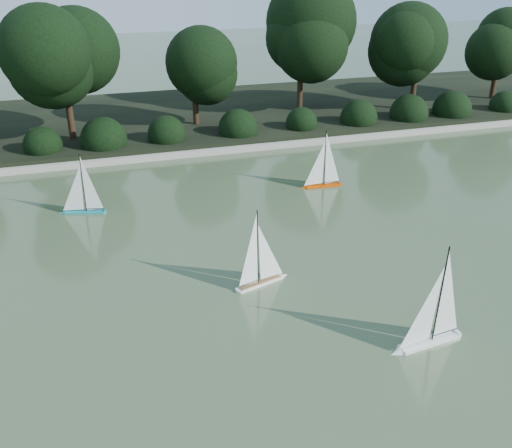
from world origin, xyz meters
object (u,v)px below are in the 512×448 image
Objects in this scene: sailboat_white_a at (426,329)px; sailboat_orange at (320,178)px; sailboat_teal at (80,203)px; sailboat_white_b at (264,271)px.

sailboat_white_a reaches higher than sailboat_orange.
sailboat_teal is (-4.85, 6.76, -0.04)m from sailboat_white_a.
sailboat_white_a is 6.70m from sailboat_orange.
sailboat_teal is at bearing 178.57° from sailboat_orange.
sailboat_white_b reaches higher than sailboat_orange.
sailboat_teal is (-3.08, 4.27, -0.00)m from sailboat_white_b.
sailboat_orange is (1.11, 6.61, -0.04)m from sailboat_white_a.
sailboat_teal is at bearing 125.69° from sailboat_white_a.
sailboat_white_b is at bearing 125.46° from sailboat_white_a.
sailboat_white_b is 1.00× the size of sailboat_orange.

